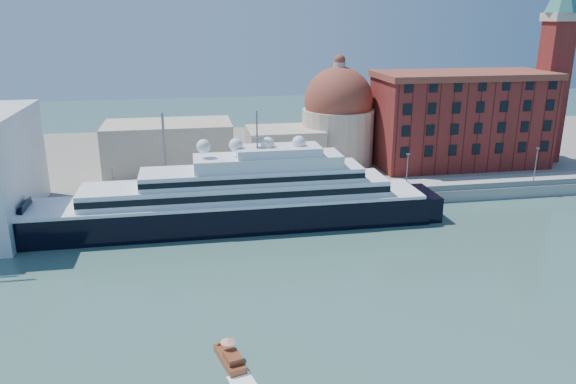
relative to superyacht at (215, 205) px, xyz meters
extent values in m
plane|color=#345B53|center=(11.10, -23.00, -4.43)|extent=(400.00, 400.00, 0.00)
cube|color=gray|center=(11.10, 11.00, -3.18)|extent=(180.00, 10.00, 2.50)
cube|color=slate|center=(11.10, 52.00, -3.43)|extent=(260.00, 72.00, 2.00)
cube|color=slate|center=(11.10, 6.50, -1.33)|extent=(180.00, 0.10, 1.20)
cube|color=black|center=(2.34, 0.00, -2.29)|extent=(76.22, 11.73, 6.35)
cone|color=black|center=(-37.72, 0.00, -2.29)|extent=(9.77, 11.73, 11.73)
cube|color=black|center=(40.45, 0.00, -2.48)|extent=(5.86, 10.75, 5.86)
cube|color=white|center=(2.34, 0.00, 1.13)|extent=(74.26, 11.92, 0.59)
cube|color=white|center=(4.29, 0.00, 2.89)|extent=(56.67, 9.77, 2.93)
cube|color=black|center=(4.29, -4.88, 2.89)|extent=(56.67, 0.15, 1.17)
cube|color=white|center=(7.23, 0.00, 5.63)|extent=(41.04, 8.79, 2.54)
cube|color=white|center=(10.16, 0.00, 8.07)|extent=(27.36, 7.82, 2.35)
cube|color=white|center=(12.11, 0.00, 10.03)|extent=(15.63, 6.84, 1.56)
cylinder|color=slate|center=(8.20, 0.00, 14.13)|extent=(0.29, 0.29, 6.84)
sphere|color=white|center=(-1.57, 0.00, 11.39)|extent=(2.54, 2.54, 2.54)
sphere|color=white|center=(4.29, 0.00, 11.39)|extent=(2.54, 2.54, 2.54)
sphere|color=white|center=(10.16, 0.00, 11.39)|extent=(2.54, 2.54, 2.54)
sphere|color=white|center=(16.02, 0.00, 11.39)|extent=(2.54, 2.54, 2.54)
cube|color=brown|center=(-0.81, -43.75, -4.08)|extent=(3.51, 6.44, 1.02)
cube|color=brown|center=(-0.55, -44.74, -3.21)|extent=(2.22, 2.88, 0.82)
cylinder|color=slate|center=(-0.94, -43.26, -2.80)|extent=(0.06, 0.06, 1.63)
cone|color=red|center=(-0.94, -43.26, -1.88)|extent=(1.84, 1.84, 0.41)
cube|color=maroon|center=(63.10, 29.00, 8.57)|extent=(42.00, 18.00, 22.00)
cube|color=brown|center=(63.10, 29.00, 20.07)|extent=(43.00, 19.00, 1.50)
cube|color=maroon|center=(87.10, 29.00, 15.07)|extent=(6.00, 6.00, 35.00)
cube|color=beige|center=(87.10, 29.00, 33.57)|extent=(7.00, 7.00, 2.00)
cylinder|color=beige|center=(33.10, 35.00, 4.57)|extent=(18.00, 18.00, 14.00)
sphere|color=brown|center=(33.10, 35.00, 13.57)|extent=(17.00, 17.00, 17.00)
cylinder|color=beige|center=(33.10, 35.00, 21.57)|extent=(3.00, 3.00, 3.00)
cube|color=beige|center=(19.10, 33.00, 2.57)|extent=(18.00, 14.00, 10.00)
cube|color=beige|center=(-8.90, 35.00, 3.57)|extent=(30.00, 16.00, 12.00)
cylinder|color=slate|center=(-18.90, 8.00, 2.07)|extent=(0.24, 0.24, 8.00)
cube|color=slate|center=(-18.90, 8.00, 6.17)|extent=(0.80, 0.30, 0.25)
cylinder|color=slate|center=(11.10, 8.00, 2.07)|extent=(0.24, 0.24, 8.00)
cube|color=slate|center=(11.10, 8.00, 6.17)|extent=(0.80, 0.30, 0.25)
cylinder|color=slate|center=(41.10, 8.00, 2.07)|extent=(0.24, 0.24, 8.00)
cube|color=slate|center=(41.10, 8.00, 6.17)|extent=(0.80, 0.30, 0.25)
cylinder|color=slate|center=(71.10, 8.00, 2.07)|extent=(0.24, 0.24, 8.00)
cube|color=slate|center=(71.10, 8.00, 6.17)|extent=(0.80, 0.30, 0.25)
cylinder|color=slate|center=(-8.90, 10.00, 7.07)|extent=(0.50, 0.50, 18.00)
camera|label=1|loc=(-4.19, -100.21, 34.06)|focal=35.00mm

